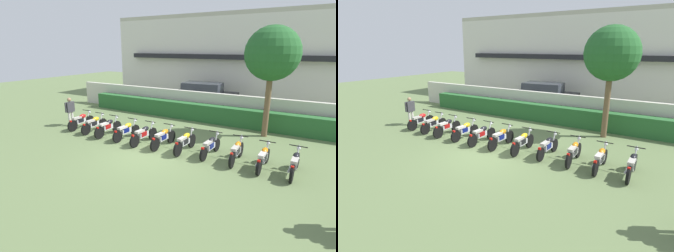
# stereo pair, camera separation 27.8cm
# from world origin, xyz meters

# --- Properties ---
(ground) EXTENTS (60.00, 60.00, 0.00)m
(ground) POSITION_xyz_m (0.00, 0.00, 0.00)
(ground) COLOR #607547
(building) EXTENTS (22.74, 6.50, 6.88)m
(building) POSITION_xyz_m (0.00, 14.99, 3.44)
(building) COLOR silver
(building) RESTS_ON ground
(compound_wall) EXTENTS (21.60, 0.30, 1.65)m
(compound_wall) POSITION_xyz_m (0.00, 6.97, 0.82)
(compound_wall) COLOR beige
(compound_wall) RESTS_ON ground
(hedge_row) EXTENTS (17.28, 0.70, 1.03)m
(hedge_row) POSITION_xyz_m (0.00, 6.27, 0.51)
(hedge_row) COLOR #28602D
(hedge_row) RESTS_ON ground
(parked_car) EXTENTS (4.65, 2.40, 1.89)m
(parked_car) POSITION_xyz_m (-1.70, 9.48, 0.94)
(parked_car) COLOR black
(parked_car) RESTS_ON ground
(tree_near_inspector) EXTENTS (2.55, 2.55, 5.32)m
(tree_near_inspector) POSITION_xyz_m (3.50, 5.18, 4.01)
(tree_near_inspector) COLOR brown
(tree_near_inspector) RESTS_ON ground
(motorcycle_in_row_0) EXTENTS (0.60, 1.84, 0.96)m
(motorcycle_in_row_0) POSITION_xyz_m (-5.42, 1.36, 0.45)
(motorcycle_in_row_0) COLOR black
(motorcycle_in_row_0) RESTS_ON ground
(motorcycle_in_row_1) EXTENTS (0.60, 1.86, 0.95)m
(motorcycle_in_row_1) POSITION_xyz_m (-4.36, 1.30, 0.44)
(motorcycle_in_row_1) COLOR black
(motorcycle_in_row_1) RESTS_ON ground
(motorcycle_in_row_2) EXTENTS (0.60, 1.87, 0.97)m
(motorcycle_in_row_2) POSITION_xyz_m (-3.30, 1.20, 0.45)
(motorcycle_in_row_2) COLOR black
(motorcycle_in_row_2) RESTS_ON ground
(motorcycle_in_row_3) EXTENTS (0.60, 1.86, 0.95)m
(motorcycle_in_row_3) POSITION_xyz_m (-2.16, 1.24, 0.44)
(motorcycle_in_row_3) COLOR black
(motorcycle_in_row_3) RESTS_ON ground
(motorcycle_in_row_4) EXTENTS (0.60, 1.93, 0.95)m
(motorcycle_in_row_4) POSITION_xyz_m (-1.07, 1.18, 0.44)
(motorcycle_in_row_4) COLOR black
(motorcycle_in_row_4) RESTS_ON ground
(motorcycle_in_row_5) EXTENTS (0.60, 1.90, 0.96)m
(motorcycle_in_row_5) POSITION_xyz_m (-0.04, 1.25, 0.45)
(motorcycle_in_row_5) COLOR black
(motorcycle_in_row_5) RESTS_ON ground
(motorcycle_in_row_6) EXTENTS (0.60, 1.87, 0.97)m
(motorcycle_in_row_6) POSITION_xyz_m (1.06, 1.22, 0.45)
(motorcycle_in_row_6) COLOR black
(motorcycle_in_row_6) RESTS_ON ground
(motorcycle_in_row_7) EXTENTS (0.60, 1.84, 0.94)m
(motorcycle_in_row_7) POSITION_xyz_m (2.16, 1.35, 0.44)
(motorcycle_in_row_7) COLOR black
(motorcycle_in_row_7) RESTS_ON ground
(motorcycle_in_row_8) EXTENTS (0.60, 1.85, 0.96)m
(motorcycle_in_row_8) POSITION_xyz_m (3.28, 1.28, 0.45)
(motorcycle_in_row_8) COLOR black
(motorcycle_in_row_8) RESTS_ON ground
(motorcycle_in_row_9) EXTENTS (0.60, 1.82, 0.95)m
(motorcycle_in_row_9) POSITION_xyz_m (4.30, 1.19, 0.44)
(motorcycle_in_row_9) COLOR black
(motorcycle_in_row_9) RESTS_ON ground
(motorcycle_in_row_10) EXTENTS (0.60, 1.85, 0.97)m
(motorcycle_in_row_10) POSITION_xyz_m (5.37, 1.18, 0.45)
(motorcycle_in_row_10) COLOR black
(motorcycle_in_row_10) RESTS_ON ground
(inspector_person) EXTENTS (0.22, 0.66, 1.62)m
(inspector_person) POSITION_xyz_m (-6.38, 1.48, 0.95)
(inspector_person) COLOR silver
(inspector_person) RESTS_ON ground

